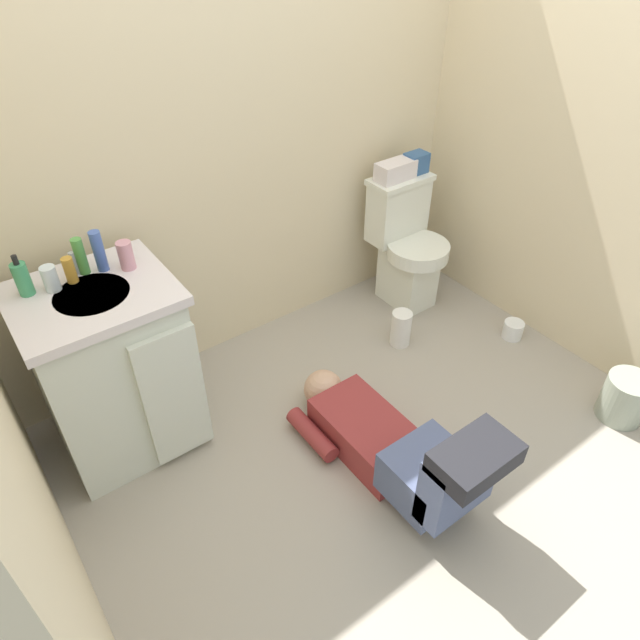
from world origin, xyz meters
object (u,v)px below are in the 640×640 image
object	(u,v)px
trash_can	(625,398)
person_plumber	(395,447)
faucet	(74,264)
bottle_green	(80,256)
toiletry_bag	(416,163)
bottle_amber	(70,270)
toilet	(406,245)
vanity_cabinet	(115,370)
tissue_box	(396,171)
soap_dispenser	(22,279)
toilet_paper_roll	(513,330)
bottle_clear	(50,279)
bottle_blue	(99,251)
paper_towel_roll	(401,328)
bottle_pink	(126,255)

from	to	relation	value
trash_can	person_plumber	bearing A→B (deg)	160.43
faucet	bottle_green	bearing A→B (deg)	-9.13
toiletry_bag	bottle_amber	xyz separation A→B (m)	(-1.88, -0.06, 0.07)
toilet	vanity_cabinet	distance (m)	1.74
tissue_box	toiletry_bag	distance (m)	0.15
toilet	soap_dispenser	size ratio (longest dim) A/B	4.52
faucet	person_plumber	xyz separation A→B (m)	(0.83, -1.01, -0.69)
toilet_paper_roll	tissue_box	bearing A→B (deg)	111.18
bottle_green	trash_can	xyz separation A→B (m)	(1.90, -1.40, -0.78)
toilet	bottle_clear	size ratio (longest dim) A/B	7.49
bottle_clear	bottle_amber	size ratio (longest dim) A/B	0.96
toilet	bottle_amber	size ratio (longest dim) A/B	7.19
bottle_blue	tissue_box	bearing A→B (deg)	1.84
toilet	bottle_blue	bearing A→B (deg)	178.64
bottle_amber	bottle_green	size ratio (longest dim) A/B	0.70
bottle_amber	bottle_blue	distance (m)	0.13
toiletry_bag	vanity_cabinet	bearing A→B (deg)	-174.71
toiletry_bag	tissue_box	bearing A→B (deg)	180.00
person_plumber	paper_towel_roll	xyz separation A→B (m)	(0.62, 0.63, -0.07)
bottle_clear	paper_towel_roll	distance (m)	1.76
trash_can	paper_towel_roll	size ratio (longest dim) A/B	1.13
vanity_cabinet	paper_towel_roll	distance (m)	1.49
bottle_green	trash_can	world-z (taller)	bottle_green
faucet	toilet_paper_roll	distance (m)	2.27
toilet	faucet	xyz separation A→B (m)	(-1.74, 0.07, 0.50)
bottle_amber	bottle_blue	size ratio (longest dim) A/B	0.62
faucet	tissue_box	xyz separation A→B (m)	(1.70, 0.02, -0.07)
vanity_cabinet	faucet	distance (m)	0.47
toilet_paper_roll	bottle_clear	bearing A→B (deg)	162.27
bottle_clear	bottle_pink	size ratio (longest dim) A/B	0.86
bottle_clear	bottle_pink	bearing A→B (deg)	-4.69
faucet	tissue_box	bearing A→B (deg)	0.83
vanity_cabinet	bottle_green	distance (m)	0.50
toilet	bottle_pink	size ratio (longest dim) A/B	6.44
toilet	trash_can	xyz separation A→B (m)	(0.18, -1.34, -0.25)
vanity_cabinet	bottle_green	bearing A→B (deg)	79.51
bottle_clear	person_plumber	bearing A→B (deg)	-45.94
vanity_cabinet	person_plumber	xyz separation A→B (m)	(0.82, -0.87, -0.24)
soap_dispenser	bottle_pink	distance (m)	0.37
bottle_amber	soap_dispenser	bearing A→B (deg)	173.30
soap_dispenser	bottle_amber	xyz separation A→B (m)	(0.16, -0.02, -0.02)
faucet	paper_towel_roll	size ratio (longest dim) A/B	0.48
soap_dispenser	bottle_clear	world-z (taller)	soap_dispenser
faucet	toilet	bearing A→B (deg)	-2.16
bottle_clear	toilet	bearing A→B (deg)	-0.45
bottle_pink	toilet_paper_roll	distance (m)	2.09
toiletry_bag	bottle_blue	world-z (taller)	bottle_blue
tissue_box	bottle_amber	xyz separation A→B (m)	(-1.73, -0.06, 0.07)
tissue_box	toilet_paper_roll	xyz separation A→B (m)	(0.29, -0.74, -0.75)
trash_can	toilet_paper_roll	bearing A→B (deg)	84.98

